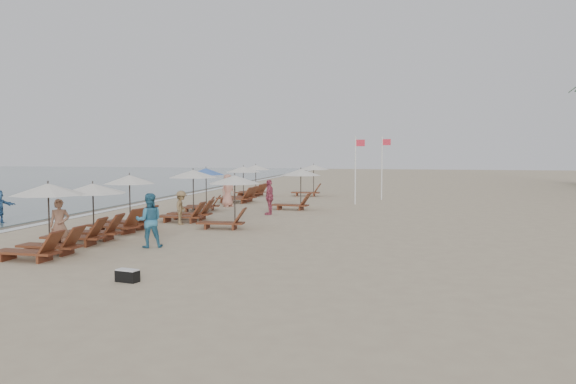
% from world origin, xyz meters
% --- Properties ---
extents(ground, '(160.00, 160.00, 0.00)m').
position_xyz_m(ground, '(0.00, 0.00, 0.00)').
color(ground, tan).
rests_on(ground, ground).
extents(wet_sand_band, '(3.20, 140.00, 0.01)m').
position_xyz_m(wet_sand_band, '(-12.50, 10.00, 0.00)').
color(wet_sand_band, '#6B5E4C').
rests_on(wet_sand_band, ground).
extents(foam_line, '(0.50, 140.00, 0.02)m').
position_xyz_m(foam_line, '(-11.20, 10.00, 0.01)').
color(foam_line, white).
rests_on(foam_line, ground).
extents(lounger_station_0, '(2.60, 2.21, 2.28)m').
position_xyz_m(lounger_station_0, '(-6.08, -3.21, 1.09)').
color(lounger_station_0, brown).
rests_on(lounger_station_0, ground).
extents(lounger_station_1, '(2.78, 2.37, 2.11)m').
position_xyz_m(lounger_station_1, '(-6.35, -0.32, 1.03)').
color(lounger_station_1, brown).
rests_on(lounger_station_1, ground).
extents(lounger_station_2, '(2.72, 2.54, 2.28)m').
position_xyz_m(lounger_station_2, '(-6.50, 2.59, 0.99)').
color(lounger_station_2, brown).
rests_on(lounger_station_2, ground).
extents(lounger_station_3, '(2.68, 2.31, 2.37)m').
position_xyz_m(lounger_station_3, '(-5.21, 6.31, 1.14)').
color(lounger_station_3, brown).
rests_on(lounger_station_3, ground).
extents(lounger_station_4, '(2.37, 2.02, 2.30)m').
position_xyz_m(lounger_station_4, '(-6.12, 10.58, 1.15)').
color(lounger_station_4, brown).
rests_on(lounger_station_4, ground).
extents(lounger_station_5, '(2.77, 2.34, 2.24)m').
position_xyz_m(lounger_station_5, '(-5.75, 15.95, 1.04)').
color(lounger_station_5, brown).
rests_on(lounger_station_5, ground).
extents(lounger_station_6, '(2.51, 2.34, 2.21)m').
position_xyz_m(lounger_station_6, '(-6.29, 20.97, 1.06)').
color(lounger_station_6, brown).
rests_on(lounger_station_6, ground).
extents(inland_station_0, '(2.68, 2.24, 2.22)m').
position_xyz_m(inland_station_0, '(-2.58, 4.27, 1.38)').
color(inland_station_0, brown).
rests_on(inland_station_0, ground).
extents(inland_station_1, '(2.73, 2.24, 2.22)m').
position_xyz_m(inland_station_1, '(-1.37, 12.39, 1.36)').
color(inland_station_1, brown).
rests_on(inland_station_1, ground).
extents(inland_station_2, '(2.71, 2.24, 2.22)m').
position_xyz_m(inland_station_2, '(-2.26, 21.64, 1.36)').
color(inland_station_2, brown).
rests_on(inland_station_2, ground).
extents(beachgoer_near, '(0.75, 0.66, 1.72)m').
position_xyz_m(beachgoer_near, '(-6.15, -2.20, 0.86)').
color(beachgoer_near, '#9D6F55').
rests_on(beachgoer_near, ground).
extents(beachgoer_mid_a, '(1.11, 1.02, 1.83)m').
position_xyz_m(beachgoer_mid_a, '(-3.74, -0.77, 0.92)').
color(beachgoer_mid_a, teal).
rests_on(beachgoer_mid_a, ground).
extents(beachgoer_mid_b, '(0.68, 1.03, 1.50)m').
position_xyz_m(beachgoer_mid_b, '(-5.04, 5.07, 0.75)').
color(beachgoer_mid_b, olive).
rests_on(beachgoer_mid_b, ground).
extents(beachgoer_far_a, '(0.47, 1.06, 1.79)m').
position_xyz_m(beachgoer_far_a, '(-2.19, 9.61, 0.89)').
color(beachgoer_far_a, '#AB445B').
rests_on(beachgoer_far_a, ground).
extents(beachgoer_far_b, '(0.98, 1.10, 1.88)m').
position_xyz_m(beachgoer_far_b, '(-5.57, 13.17, 0.94)').
color(beachgoer_far_b, tan).
rests_on(beachgoer_far_b, ground).
extents(duffel_bag, '(0.61, 0.39, 0.32)m').
position_xyz_m(duffel_bag, '(-2.00, -5.61, 0.16)').
color(duffel_bag, black).
rests_on(duffel_bag, ground).
extents(flag_pole_near, '(0.60, 0.08, 4.09)m').
position_xyz_m(flag_pole_near, '(1.52, 16.23, 2.28)').
color(flag_pole_near, silver).
rests_on(flag_pole_near, ground).
extents(flag_pole_far, '(0.59, 0.08, 4.18)m').
position_xyz_m(flag_pole_far, '(2.90, 19.69, 2.33)').
color(flag_pole_far, silver).
rests_on(flag_pole_far, ground).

